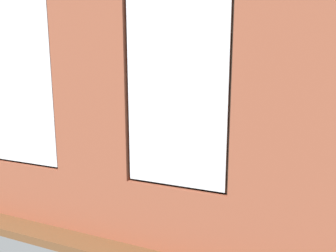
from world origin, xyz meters
The scene contains 18 objects.
ground_plane centered at (0.00, 0.00, -0.05)m, with size 7.30×5.60×0.10m, color brown.
brick_wall_with_windows centered at (0.00, 2.42, 1.72)m, with size 6.70×0.30×3.47m.
white_wall_right centered at (3.30, 0.20, 1.73)m, with size 0.10×4.60×3.47m, color silver.
couch_by_window centered at (-0.19, 1.77, 0.33)m, with size 2.06×0.87×0.80m.
coffee_table centered at (-0.21, -0.10, 0.38)m, with size 1.43×0.75×0.43m.
cup_ceramic centered at (-0.32, 0.01, 0.48)m, with size 0.07×0.07×0.09m, color #4C4C51.
candle_jar centered at (-0.21, -0.10, 0.48)m, with size 0.08×0.08×0.10m, color #B7333D.
table_plant_small centered at (-0.60, -0.24, 0.55)m, with size 0.13×0.13×0.22m.
remote_black centered at (0.22, 0.01, 0.44)m, with size 0.05×0.17×0.02m, color black.
remote_silver centered at (-0.03, -0.20, 0.44)m, with size 0.05×0.17×0.02m, color #B2B2B7.
media_console centered at (3.00, 0.42, 0.24)m, with size 1.26×0.42×0.47m, color black.
tv_flatscreen centered at (3.00, 0.41, 0.90)m, with size 1.22×0.20×0.84m.
papasan_chair centered at (0.03, -1.67, 0.45)m, with size 1.13×1.13×0.70m.
potted_plant_between_couches centered at (-1.67, 1.72, 0.53)m, with size 0.54×0.54×0.82m.
potted_plant_near_tv centered at (2.46, 1.51, 0.71)m, with size 1.02×0.99×1.26m.
potted_plant_by_left_couch centered at (-2.25, -0.94, 0.33)m, with size 0.29×0.29×0.51m.
potted_plant_beside_window_right centered at (2.05, 1.87, 0.88)m, with size 0.65×0.73×1.25m.
potted_plant_foreground_right centered at (2.71, -1.75, 0.73)m, with size 1.07×1.07×1.40m.
Camera 1 is at (-2.14, 5.38, 1.98)m, focal length 35.00 mm.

